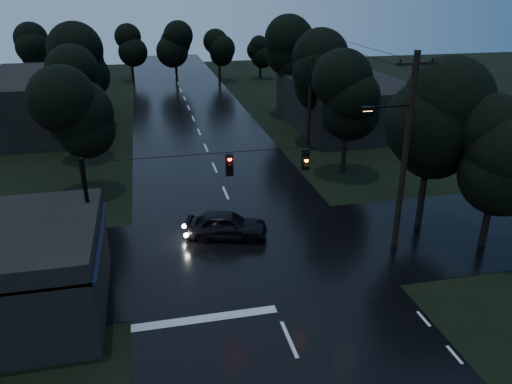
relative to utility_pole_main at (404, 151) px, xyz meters
name	(u,v)px	position (x,y,z in m)	size (l,w,h in m)	color
main_road	(206,148)	(-7.41, 19.00, -5.26)	(12.00, 120.00, 0.02)	black
cross_street	(251,252)	(-7.41, 1.00, -5.26)	(60.00, 9.00, 0.02)	black
building_far_right	(346,104)	(6.59, 23.00, -3.06)	(10.00, 14.00, 4.40)	black
building_far_left	(44,101)	(-21.41, 29.00, -2.76)	(10.00, 16.00, 5.00)	black
utility_pole_main	(404,151)	(0.00, 0.00, 0.00)	(3.50, 0.30, 10.00)	black
utility_pole_far	(310,103)	(0.89, 17.00, -1.38)	(2.00, 0.30, 7.50)	black
anchor_pole_left	(90,222)	(-14.91, 0.00, -2.26)	(0.18, 0.18, 6.00)	black
span_signals	(267,161)	(-6.85, -0.01, -0.01)	(15.00, 0.37, 1.12)	black
tree_corner_near	(432,123)	(2.59, 2.00, 0.74)	(4.48, 4.48, 9.44)	black
tree_corner_far	(500,151)	(4.59, -1.00, -0.02)	(3.92, 3.92, 8.26)	black
tree_left_a	(75,115)	(-16.41, 11.00, -0.02)	(3.92, 3.92, 8.26)	black
tree_left_b	(77,86)	(-17.01, 19.00, 0.36)	(4.20, 4.20, 8.85)	black
tree_left_c	(81,62)	(-17.61, 29.00, 0.74)	(4.48, 4.48, 9.44)	black
tree_right_a	(348,96)	(1.59, 11.00, 0.36)	(4.20, 4.20, 8.85)	black
tree_right_b	(318,72)	(2.19, 19.00, 0.74)	(4.48, 4.48, 9.44)	black
tree_right_c	(291,52)	(2.79, 29.00, 1.11)	(4.76, 4.76, 10.03)	black
car	(226,225)	(-8.36, 2.90, -4.51)	(1.77, 4.39, 1.50)	black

